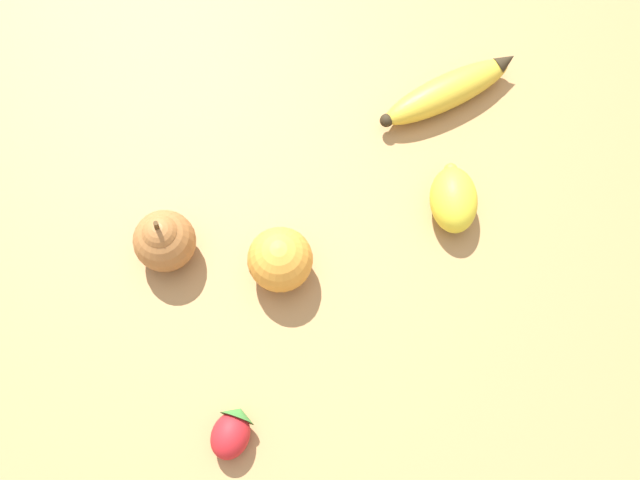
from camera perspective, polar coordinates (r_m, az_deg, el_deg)
name	(u,v)px	position (r m, az deg, el deg)	size (l,w,h in m)	color
ground_plane	(312,274)	(0.83, -0.64, -2.59)	(3.00, 3.00, 0.00)	#A87A47
banana	(448,91)	(0.92, 9.76, 11.13)	(0.10, 0.18, 0.04)	gold
orange	(280,260)	(0.80, -3.06, -1.49)	(0.07, 0.07, 0.07)	orange
pear	(164,240)	(0.82, -11.80, 0.01)	(0.07, 0.07, 0.09)	#A36633
strawberry	(232,432)	(0.78, -6.74, -14.32)	(0.06, 0.06, 0.04)	red
lemon	(453,199)	(0.84, 10.13, 3.07)	(0.09, 0.06, 0.05)	yellow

